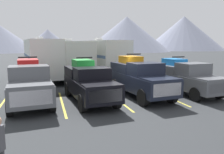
# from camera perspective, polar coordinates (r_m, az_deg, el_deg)

# --- Properties ---
(ground_plane) EXTENTS (240.00, 240.00, 0.00)m
(ground_plane) POSITION_cam_1_polar(r_m,az_deg,el_deg) (13.01, 1.77, -6.12)
(ground_plane) COLOR #2D3033
(pickup_truck_a) EXTENTS (2.59, 5.74, 2.56)m
(pickup_truck_a) POSITION_cam_1_polar(r_m,az_deg,el_deg) (13.07, -20.46, -1.26)
(pickup_truck_a) COLOR #595B60
(pickup_truck_a) RESTS_ON ground
(pickup_truck_b) EXTENTS (2.46, 5.58, 2.51)m
(pickup_truck_b) POSITION_cam_1_polar(r_m,az_deg,el_deg) (12.86, -6.12, -1.12)
(pickup_truck_b) COLOR black
(pickup_truck_b) RESTS_ON ground
(pickup_truck_c) EXTENTS (2.50, 5.62, 2.66)m
(pickup_truck_c) POSITION_cam_1_polar(r_m,az_deg,el_deg) (13.95, 7.03, -0.04)
(pickup_truck_c) COLOR black
(pickup_truck_c) RESTS_ON ground
(pickup_truck_d) EXTENTS (2.49, 5.52, 2.43)m
(pickup_truck_d) POSITION_cam_1_polar(r_m,az_deg,el_deg) (15.57, 18.33, 0.09)
(pickup_truck_d) COLOR #595B60
(pickup_truck_d) RESTS_ON ground
(lot_stripe_b) EXTENTS (0.12, 5.50, 0.01)m
(lot_stripe_b) POSITION_cam_1_polar(r_m,az_deg,el_deg) (12.80, -12.68, -6.55)
(lot_stripe_b) COLOR gold
(lot_stripe_b) RESTS_ON ground
(lot_stripe_c) EXTENTS (0.12, 5.50, 0.01)m
(lot_stripe_c) POSITION_cam_1_polar(r_m,az_deg,el_deg) (13.38, 1.22, -5.68)
(lot_stripe_c) COLOR gold
(lot_stripe_c) RESTS_ON ground
(lot_stripe_d) EXTENTS (0.12, 5.50, 0.01)m
(lot_stripe_d) POSITION_cam_1_polar(r_m,az_deg,el_deg) (14.65, 13.30, -4.66)
(lot_stripe_d) COLOR gold
(lot_stripe_d) RESTS_ON ground
(lot_stripe_e) EXTENTS (0.12, 5.50, 0.01)m
(lot_stripe_e) POSITION_cam_1_polar(r_m,az_deg,el_deg) (16.46, 23.06, -3.67)
(lot_stripe_e) COLOR gold
(lot_stripe_e) RESTS_ON ground
(camper_trailer_a) EXTENTS (3.57, 9.28, 3.95)m
(camper_trailer_a) POSITION_cam_1_polar(r_m,az_deg,el_deg) (20.88, -17.57, 4.81)
(camper_trailer_a) COLOR white
(camper_trailer_a) RESTS_ON ground
(camper_trailer_b) EXTENTS (3.39, 8.34, 3.79)m
(camper_trailer_b) POSITION_cam_1_polar(r_m,az_deg,el_deg) (20.75, -10.51, 4.81)
(camper_trailer_b) COLOR silver
(camper_trailer_b) RESTS_ON ground
(camper_trailer_c) EXTENTS (3.46, 8.80, 3.88)m
(camper_trailer_c) POSITION_cam_1_polar(r_m,az_deg,el_deg) (21.54, -2.37, 5.21)
(camper_trailer_c) COLOR silver
(camper_trailer_c) RESTS_ON ground
(mountain_ridge) EXTENTS (162.79, 49.36, 17.49)m
(mountain_ridge) POSITION_cam_1_polar(r_m,az_deg,el_deg) (101.62, -1.79, 10.93)
(mountain_ridge) COLOR gray
(mountain_ridge) RESTS_ON ground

